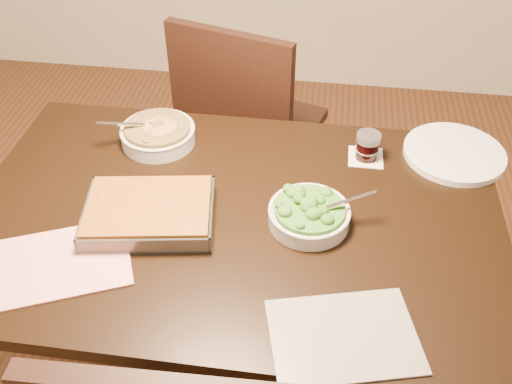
{
  "coord_description": "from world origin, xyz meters",
  "views": [
    {
      "loc": [
        0.21,
        -1.06,
        1.77
      ],
      "look_at": [
        0.06,
        0.04,
        0.8
      ],
      "focal_mm": 40.0,
      "sensor_mm": 36.0,
      "label": 1
    }
  ],
  "objects": [
    {
      "name": "ground",
      "position": [
        0.0,
        0.0,
        0.0
      ],
      "size": [
        4.0,
        4.0,
        0.0
      ],
      "primitive_type": "plane",
      "color": "#492A14",
      "rests_on": "ground"
    },
    {
      "name": "table",
      "position": [
        0.0,
        0.0,
        0.65
      ],
      "size": [
        1.4,
        0.9,
        0.75
      ],
      "color": "black",
      "rests_on": "ground"
    },
    {
      "name": "magazine_a",
      "position": [
        -0.37,
        -0.22,
        0.75
      ],
      "size": [
        0.38,
        0.33,
        0.01
      ],
      "primitive_type": "cube",
      "rotation": [
        0.0,
        0.0,
        0.41
      ],
      "color": "#B9353A",
      "rests_on": "table"
    },
    {
      "name": "magazine_b",
      "position": [
        0.29,
        -0.34,
        0.75
      ],
      "size": [
        0.35,
        0.29,
        0.01
      ],
      "primitive_type": "cube",
      "rotation": [
        0.0,
        0.0,
        0.25
      ],
      "color": "#2A2931",
      "rests_on": "table"
    },
    {
      "name": "coaster",
      "position": [
        0.34,
        0.29,
        0.75
      ],
      "size": [
        0.1,
        0.1,
        0.0
      ],
      "primitive_type": "cube",
      "color": "white",
      "rests_on": "table"
    },
    {
      "name": "stew_bowl",
      "position": [
        -0.28,
        0.28,
        0.78
      ],
      "size": [
        0.23,
        0.22,
        0.09
      ],
      "color": "silver",
      "rests_on": "table"
    },
    {
      "name": "broccoli_bowl",
      "position": [
        0.2,
        -0.0,
        0.78
      ],
      "size": [
        0.23,
        0.21,
        0.08
      ],
      "color": "silver",
      "rests_on": "table"
    },
    {
      "name": "baking_dish",
      "position": [
        -0.21,
        -0.05,
        0.78
      ],
      "size": [
        0.36,
        0.29,
        0.06
      ],
      "rotation": [
        0.0,
        0.0,
        0.16
      ],
      "color": "silver",
      "rests_on": "table"
    },
    {
      "name": "wine_tumbler",
      "position": [
        0.34,
        0.29,
        0.79
      ],
      "size": [
        0.07,
        0.07,
        0.08
      ],
      "color": "black",
      "rests_on": "coaster"
    },
    {
      "name": "dinner_plate",
      "position": [
        0.6,
        0.33,
        0.76
      ],
      "size": [
        0.29,
        0.29,
        0.02
      ],
      "primitive_type": "cylinder",
      "color": "silver",
      "rests_on": "table"
    },
    {
      "name": "chair_far",
      "position": [
        -0.08,
        0.72,
        0.54
      ],
      "size": [
        0.57,
        0.57,
        0.97
      ],
      "rotation": [
        0.0,
        0.0,
        2.85
      ],
      "color": "black",
      "rests_on": "ground"
    }
  ]
}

